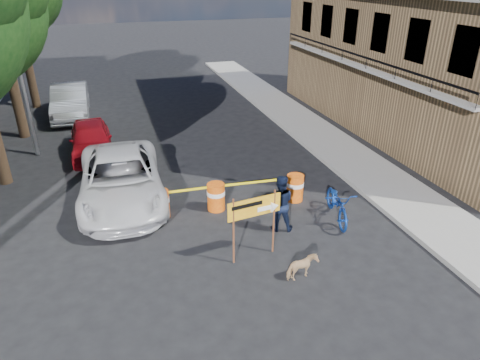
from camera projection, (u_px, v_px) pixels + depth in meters
ground at (243, 261)px, 11.32m from camera, size 120.00×120.00×0.00m
sidewalk_east at (340, 150)px, 18.08m from camera, size 2.40×40.00×0.15m
streetlamp at (15, 46)px, 15.96m from camera, size 1.25×0.18×8.00m
barrel_far_left at (118, 211)px, 12.76m from camera, size 0.58×0.58×0.90m
barrel_mid_left at (160, 203)px, 13.16m from camera, size 0.58×0.58×0.90m
barrel_mid_right at (216, 196)px, 13.58m from camera, size 0.58×0.58×0.90m
barrel_far_right at (295, 187)px, 14.15m from camera, size 0.58×0.58×0.90m
detour_sign at (261, 210)px, 10.95m from camera, size 1.47×0.32×1.91m
pedestrian at (280, 203)px, 12.37m from camera, size 1.01×0.89×1.74m
bicycle at (339, 189)px, 12.80m from camera, size 0.95×1.23×2.08m
dog at (302, 268)px, 10.54m from camera, size 0.85×0.53×0.67m
suv_white at (121, 179)px, 14.00m from camera, size 2.76×5.73×1.58m
sedan_red at (91, 139)px, 17.55m from camera, size 1.80×4.11×1.38m
sedan_silver at (70, 101)px, 22.22m from camera, size 1.75×4.96×1.63m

